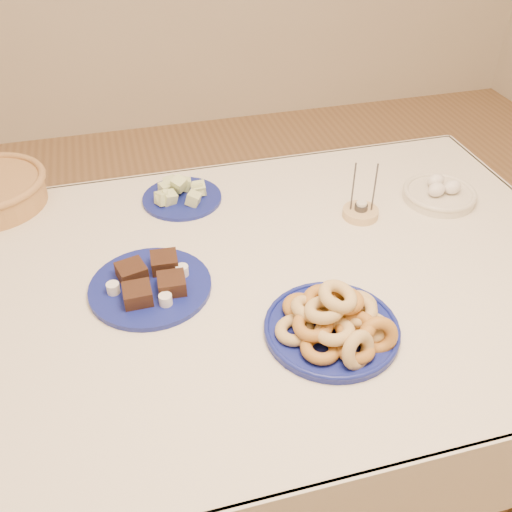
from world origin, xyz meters
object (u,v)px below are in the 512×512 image
(candle_holder, at_px, (361,212))
(dining_table, at_px, (251,309))
(brownie_plate, at_px, (151,284))
(egg_bowl, at_px, (439,193))
(donut_platter, at_px, (335,322))
(melon_plate, at_px, (180,195))

(candle_holder, bearing_deg, dining_table, -154.44)
(brownie_plate, distance_m, candle_holder, 0.61)
(dining_table, bearing_deg, egg_bowl, 17.49)
(donut_platter, bearing_deg, candle_holder, 59.82)
(donut_platter, height_order, brownie_plate, donut_platter)
(dining_table, distance_m, brownie_plate, 0.27)
(dining_table, relative_size, egg_bowl, 6.90)
(donut_platter, bearing_deg, brownie_plate, 145.57)
(dining_table, bearing_deg, candle_holder, 25.56)
(dining_table, height_order, brownie_plate, brownie_plate)
(dining_table, distance_m, egg_bowl, 0.65)
(donut_platter, relative_size, candle_holder, 2.22)
(brownie_plate, xyz_separation_m, egg_bowl, (0.84, 0.17, 0.01))
(dining_table, xyz_separation_m, egg_bowl, (0.61, 0.19, 0.13))
(donut_platter, height_order, candle_holder, candle_holder)
(dining_table, height_order, donut_platter, donut_platter)
(melon_plate, height_order, egg_bowl, melon_plate)
(egg_bowl, bearing_deg, melon_plate, 165.06)
(donut_platter, relative_size, brownie_plate, 1.00)
(donut_platter, distance_m, melon_plate, 0.65)
(candle_holder, xyz_separation_m, egg_bowl, (0.25, 0.02, 0.01))
(donut_platter, height_order, melon_plate, donut_platter)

